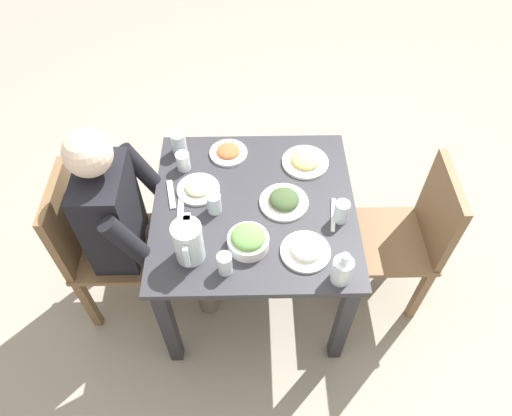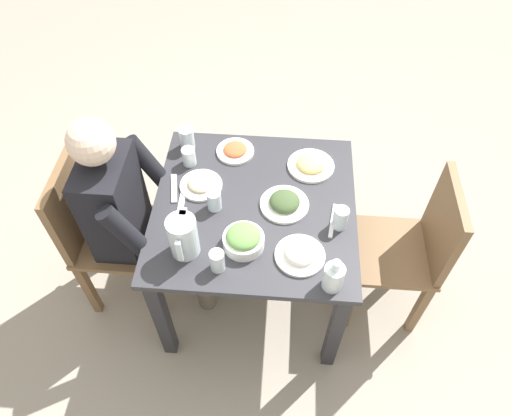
{
  "view_description": "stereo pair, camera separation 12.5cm",
  "coord_description": "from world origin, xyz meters",
  "px_view_note": "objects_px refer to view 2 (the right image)",
  "views": [
    {
      "loc": [
        1.33,
        -0.02,
        2.33
      ],
      "look_at": [
        0.02,
        0.01,
        0.71
      ],
      "focal_mm": 33.07,
      "sensor_mm": 36.0,
      "label": 1
    },
    {
      "loc": [
        1.32,
        0.11,
        2.33
      ],
      "look_at": [
        0.02,
        0.01,
        0.71
      ],
      "focal_mm": 33.07,
      "sensor_mm": 36.0,
      "label": 2
    }
  ],
  "objects_px": {
    "plate_dolmas": "(285,203)",
    "plate_yoghurt": "(300,254)",
    "water_pitcher": "(183,237)",
    "water_glass_far_left": "(341,218)",
    "salad_bowl": "(243,239)",
    "chair_far": "(411,246)",
    "diner_near": "(137,214)",
    "chair_near": "(101,230)",
    "water_glass_by_pitcher": "(214,200)",
    "plate_beans": "(201,184)",
    "dining_table": "(255,221)",
    "plate_rice_curry": "(235,150)",
    "plate_fries": "(311,164)",
    "water_glass_far_right": "(189,157)",
    "water_glass_near_right": "(217,261)",
    "water_glass_center": "(187,138)",
    "oil_carafe": "(333,278)"
  },
  "relations": [
    {
      "from": "water_glass_by_pitcher",
      "to": "oil_carafe",
      "type": "height_order",
      "value": "oil_carafe"
    },
    {
      "from": "plate_dolmas",
      "to": "water_glass_center",
      "type": "height_order",
      "value": "water_glass_center"
    },
    {
      "from": "water_glass_far_right",
      "to": "water_glass_far_left",
      "type": "bearing_deg",
      "value": 65.31
    },
    {
      "from": "chair_far",
      "to": "salad_bowl",
      "type": "height_order",
      "value": "chair_far"
    },
    {
      "from": "chair_near",
      "to": "salad_bowl",
      "type": "bearing_deg",
      "value": 75.88
    },
    {
      "from": "water_pitcher",
      "to": "water_glass_far_left",
      "type": "xyz_separation_m",
      "value": [
        -0.17,
        0.63,
        -0.04
      ]
    },
    {
      "from": "plate_beans",
      "to": "plate_yoghurt",
      "type": "bearing_deg",
      "value": 52.78
    },
    {
      "from": "water_pitcher",
      "to": "plate_beans",
      "type": "bearing_deg",
      "value": 178.36
    },
    {
      "from": "salad_bowl",
      "to": "plate_beans",
      "type": "distance_m",
      "value": 0.38
    },
    {
      "from": "plate_rice_curry",
      "to": "water_glass_near_right",
      "type": "xyz_separation_m",
      "value": [
        0.66,
        -0.0,
        0.04
      ]
    },
    {
      "from": "plate_fries",
      "to": "plate_dolmas",
      "type": "xyz_separation_m",
      "value": [
        0.25,
        -0.12,
        0.0
      ]
    },
    {
      "from": "chair_near",
      "to": "plate_rice_curry",
      "type": "distance_m",
      "value": 0.75
    },
    {
      "from": "diner_near",
      "to": "plate_rice_curry",
      "type": "distance_m",
      "value": 0.56
    },
    {
      "from": "plate_fries",
      "to": "water_glass_far_right",
      "type": "height_order",
      "value": "water_glass_far_right"
    },
    {
      "from": "plate_dolmas",
      "to": "plate_rice_curry",
      "type": "bearing_deg",
      "value": -141.49
    },
    {
      "from": "plate_fries",
      "to": "plate_yoghurt",
      "type": "height_order",
      "value": "plate_yoghurt"
    },
    {
      "from": "dining_table",
      "to": "plate_rice_curry",
      "type": "relative_size",
      "value": 4.9
    },
    {
      "from": "water_pitcher",
      "to": "plate_dolmas",
      "type": "bearing_deg",
      "value": 124.31
    },
    {
      "from": "diner_near",
      "to": "water_glass_by_pitcher",
      "type": "height_order",
      "value": "diner_near"
    },
    {
      "from": "salad_bowl",
      "to": "plate_dolmas",
      "type": "height_order",
      "value": "salad_bowl"
    },
    {
      "from": "dining_table",
      "to": "water_glass_by_pitcher",
      "type": "bearing_deg",
      "value": -81.17
    },
    {
      "from": "salad_bowl",
      "to": "plate_dolmas",
      "type": "relative_size",
      "value": 0.79
    },
    {
      "from": "water_glass_far_left",
      "to": "diner_near",
      "type": "bearing_deg",
      "value": -93.04
    },
    {
      "from": "water_glass_far_left",
      "to": "water_glass_far_right",
      "type": "relative_size",
      "value": 1.2
    },
    {
      "from": "salad_bowl",
      "to": "plate_fries",
      "type": "height_order",
      "value": "salad_bowl"
    },
    {
      "from": "chair_far",
      "to": "water_pitcher",
      "type": "relative_size",
      "value": 4.63
    },
    {
      "from": "plate_beans",
      "to": "dining_table",
      "type": "bearing_deg",
      "value": 70.31
    },
    {
      "from": "plate_yoghurt",
      "to": "chair_near",
      "type": "bearing_deg",
      "value": -102.98
    },
    {
      "from": "chair_near",
      "to": "plate_fries",
      "type": "distance_m",
      "value": 1.06
    },
    {
      "from": "plate_dolmas",
      "to": "plate_yoghurt",
      "type": "xyz_separation_m",
      "value": [
        0.26,
        0.07,
        0.0
      ]
    },
    {
      "from": "dining_table",
      "to": "plate_fries",
      "type": "distance_m",
      "value": 0.38
    },
    {
      "from": "water_glass_center",
      "to": "chair_near",
      "type": "bearing_deg",
      "value": -44.85
    },
    {
      "from": "diner_near",
      "to": "water_glass_by_pitcher",
      "type": "distance_m",
      "value": 0.38
    },
    {
      "from": "water_pitcher",
      "to": "water_glass_far_left",
      "type": "distance_m",
      "value": 0.66
    },
    {
      "from": "plate_fries",
      "to": "plate_beans",
      "type": "height_order",
      "value": "plate_fries"
    },
    {
      "from": "water_glass_far_left",
      "to": "plate_yoghurt",
      "type": "bearing_deg",
      "value": -44.03
    },
    {
      "from": "oil_carafe",
      "to": "plate_beans",
      "type": "bearing_deg",
      "value": -128.98
    },
    {
      "from": "water_pitcher",
      "to": "plate_yoghurt",
      "type": "xyz_separation_m",
      "value": [
        -0.01,
        0.47,
        -0.08
      ]
    },
    {
      "from": "diner_near",
      "to": "plate_fries",
      "type": "relative_size",
      "value": 5.3
    },
    {
      "from": "plate_fries",
      "to": "water_glass_by_pitcher",
      "type": "height_order",
      "value": "water_glass_by_pitcher"
    },
    {
      "from": "diner_near",
      "to": "plate_dolmas",
      "type": "bearing_deg",
      "value": 93.98
    },
    {
      "from": "chair_near",
      "to": "plate_dolmas",
      "type": "bearing_deg",
      "value": 93.05
    },
    {
      "from": "plate_rice_curry",
      "to": "water_glass_far_left",
      "type": "distance_m",
      "value": 0.64
    },
    {
      "from": "plate_fries",
      "to": "dining_table",
      "type": "bearing_deg",
      "value": -44.4
    },
    {
      "from": "diner_near",
      "to": "chair_near",
      "type": "bearing_deg",
      "value": -90.0
    },
    {
      "from": "chair_near",
      "to": "water_glass_by_pitcher",
      "type": "bearing_deg",
      "value": 91.3
    },
    {
      "from": "salad_bowl",
      "to": "plate_fries",
      "type": "xyz_separation_m",
      "value": [
        -0.47,
        0.28,
        -0.02
      ]
    },
    {
      "from": "plate_beans",
      "to": "water_glass_near_right",
      "type": "bearing_deg",
      "value": 17.26
    },
    {
      "from": "salad_bowl",
      "to": "water_glass_far_left",
      "type": "xyz_separation_m",
      "value": [
        -0.13,
        0.4,
        0.01
      ]
    },
    {
      "from": "oil_carafe",
      "to": "dining_table",
      "type": "bearing_deg",
      "value": -139.06
    }
  ]
}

